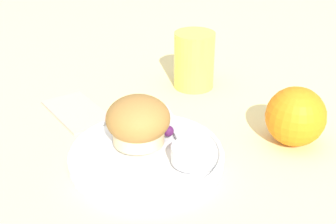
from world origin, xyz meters
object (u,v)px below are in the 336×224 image
Objects in this scene: muffin at (138,122)px; butter_knife at (181,136)px; orange_fruit at (296,116)px; juice_glass at (194,60)px.

butter_knife is (0.03, 0.06, -0.03)m from muffin.
muffin is 0.23m from orange_fruit.
muffin is at bearing -56.03° from juice_glass.
muffin is 0.49× the size of butter_knife.
muffin is 0.07m from butter_knife.
juice_glass reaches higher than muffin.
butter_knife is 2.07× the size of orange_fruit.
butter_knife is 0.22m from juice_glass.
juice_glass is (-0.24, 0.00, 0.01)m from orange_fruit.
butter_knife is at bearing 66.01° from muffin.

